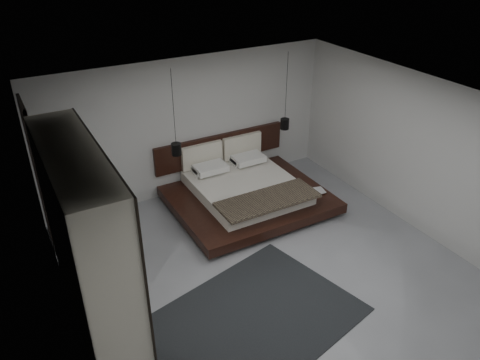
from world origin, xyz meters
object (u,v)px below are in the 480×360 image
bed (245,191)px  rug (251,320)px  lattice_screen (39,177)px  pendant_right (285,124)px  pendant_left (176,149)px  wardrobe (88,247)px

bed → rug: size_ratio=0.98×
lattice_screen → pendant_right: pendant_right is taller
bed → rug: bed is taller
pendant_left → pendant_right: bearing=0.0°
lattice_screen → wardrobe: size_ratio=0.94×
wardrobe → lattice_screen: bearing=96.0°
bed → pendant_left: pendant_left is taller
bed → wardrobe: (-3.36, -1.83, 1.06)m
pendant_left → rug: bearing=-95.2°
lattice_screen → pendant_left: size_ratio=1.60×
wardrobe → bed: bearing=28.6°
bed → wardrobe: size_ratio=1.06×
lattice_screen → pendant_left: bearing=-1.7°
rug → pendant_left: bearing=84.8°
wardrobe → pendant_right: bearing=26.8°
bed → rug: 3.18m
lattice_screen → wardrobe: bearing=-84.0°
wardrobe → rug: 2.49m
lattice_screen → bed: 3.78m
bed → pendant_right: size_ratio=1.83×
lattice_screen → bed: (3.61, -0.55, -1.00)m
pendant_right → pendant_left: bearing=180.0°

